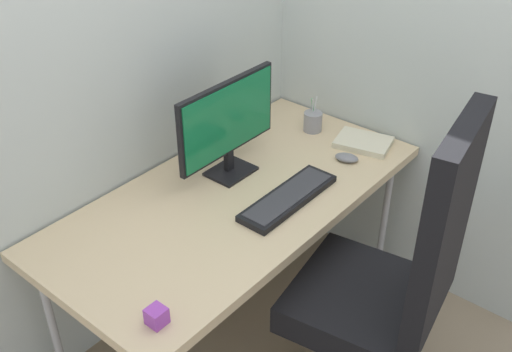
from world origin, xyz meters
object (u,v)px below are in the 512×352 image
(monitor, at_px, (228,122))
(pen_holder, at_px, (313,121))
(office_chair, at_px, (393,277))
(keyboard, at_px, (288,198))
(desk_clamp_accessory, at_px, (157,316))
(notebook, at_px, (363,142))
(mouse, at_px, (347,158))

(monitor, distance_m, pen_holder, 0.55)
(office_chair, distance_m, pen_holder, 0.95)
(monitor, xyz_separation_m, keyboard, (-0.01, -0.32, -0.22))
(pen_holder, bearing_deg, keyboard, -153.89)
(pen_holder, bearing_deg, monitor, 173.57)
(monitor, height_order, desk_clamp_accessory, monitor)
(office_chair, distance_m, notebook, 0.78)
(pen_holder, height_order, notebook, pen_holder)
(office_chair, bearing_deg, monitor, 86.56)
(keyboard, xyz_separation_m, mouse, (0.40, -0.01, 0.00))
(office_chair, relative_size, monitor, 2.44)
(mouse, height_order, notebook, mouse)
(pen_holder, xyz_separation_m, notebook, (0.03, -0.26, -0.03))
(desk_clamp_accessory, bearing_deg, mouse, 3.36)
(monitor, relative_size, notebook, 2.22)
(mouse, relative_size, desk_clamp_accessory, 1.78)
(keyboard, distance_m, desk_clamp_accessory, 0.77)
(keyboard, height_order, notebook, keyboard)
(mouse, xyz_separation_m, desk_clamp_accessory, (-1.16, -0.07, 0.01))
(keyboard, bearing_deg, desk_clamp_accessory, -173.82)
(notebook, bearing_deg, office_chair, -154.39)
(monitor, xyz_separation_m, pen_holder, (0.52, -0.06, -0.19))
(pen_holder, xyz_separation_m, desk_clamp_accessory, (-1.29, -0.34, -0.02))
(keyboard, xyz_separation_m, pen_holder, (0.53, 0.26, 0.03))
(notebook, bearing_deg, mouse, 171.84)
(monitor, height_order, notebook, monitor)
(mouse, bearing_deg, notebook, -12.12)
(office_chair, height_order, keyboard, office_chair)
(mouse, bearing_deg, pen_holder, 46.58)
(monitor, relative_size, pen_holder, 3.10)
(mouse, distance_m, notebook, 0.16)
(pen_holder, bearing_deg, notebook, -82.59)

